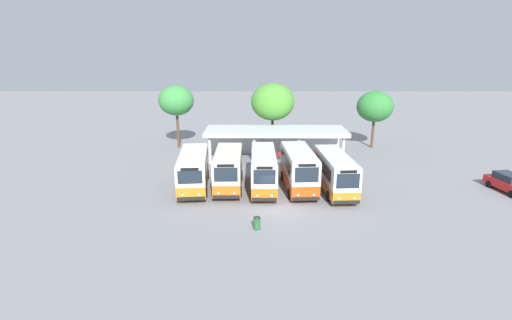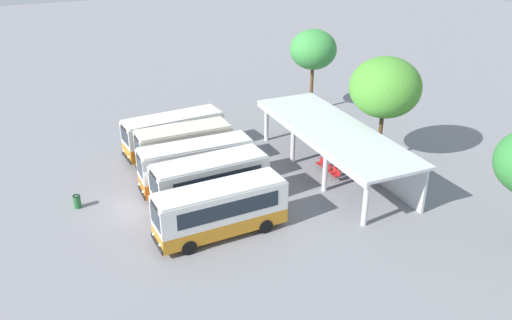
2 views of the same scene
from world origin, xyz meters
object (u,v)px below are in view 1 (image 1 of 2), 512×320
object	(u,v)px
parked_car_flank	(509,183)
waiting_chair_middle_seat	(280,155)
waiting_chair_end_by_column	(270,155)
city_bus_middle_cream	(263,169)
litter_bin_apron	(257,223)
waiting_chair_fifth_seat	(289,155)
waiting_chair_second_from_end	(275,155)
city_bus_fifth_blue	(335,171)
city_bus_fourth_amber	(299,168)
city_bus_nearest_orange	(194,169)
city_bus_second_in_row	(228,168)
waiting_chair_fourth_seat	(284,155)

from	to	relation	value
parked_car_flank	waiting_chair_middle_seat	size ratio (longest dim) A/B	5.06
parked_car_flank	waiting_chair_end_by_column	bearing A→B (deg)	153.77
city_bus_middle_cream	litter_bin_apron	xyz separation A→B (m)	(-0.54, -8.06, -1.40)
city_bus_middle_cream	waiting_chair_fifth_seat	bearing A→B (deg)	72.03
city_bus_middle_cream	waiting_chair_second_from_end	bearing A→B (deg)	81.64
waiting_chair_second_from_end	waiting_chair_fifth_seat	bearing A→B (deg)	0.71
city_bus_middle_cream	city_bus_fifth_blue	size ratio (longest dim) A/B	0.98
city_bus_fourth_amber	city_bus_fifth_blue	world-z (taller)	city_bus_fourth_amber
waiting_chair_end_by_column	city_bus_fourth_amber	bearing A→B (deg)	-76.50
litter_bin_apron	waiting_chair_middle_seat	bearing A→B (deg)	81.87
city_bus_middle_cream	city_bus_fifth_blue	world-z (taller)	city_bus_middle_cream
city_bus_nearest_orange	city_bus_second_in_row	world-z (taller)	city_bus_second_in_row
waiting_chair_fifth_seat	litter_bin_apron	xyz separation A→B (m)	(-3.62, -17.55, -0.07)
city_bus_fifth_blue	waiting_chair_end_by_column	world-z (taller)	city_bus_fifth_blue
city_bus_fifth_blue	waiting_chair_fifth_seat	size ratio (longest dim) A/B	9.41
waiting_chair_middle_seat	waiting_chair_fifth_seat	size ratio (longest dim) A/B	1.00
city_bus_fourth_amber	waiting_chair_middle_seat	bearing A→B (deg)	96.91
city_bus_second_in_row	waiting_chair_middle_seat	world-z (taller)	city_bus_second_in_row
city_bus_fourth_amber	waiting_chair_fourth_seat	distance (m)	9.71
waiting_chair_fifth_seat	waiting_chair_middle_seat	bearing A→B (deg)	-175.20
waiting_chair_middle_seat	waiting_chair_fifth_seat	xyz separation A→B (m)	(1.12, 0.09, 0.00)
waiting_chair_second_from_end	city_bus_second_in_row	bearing A→B (deg)	-115.50
city_bus_fifth_blue	parked_car_flank	bearing A→B (deg)	-0.76
city_bus_nearest_orange	waiting_chair_end_by_column	size ratio (longest dim) A/B	9.37
waiting_chair_fourth_seat	waiting_chair_fifth_seat	distance (m)	0.56
city_bus_fifth_blue	litter_bin_apron	world-z (taller)	city_bus_fifth_blue
waiting_chair_fourth_seat	litter_bin_apron	size ratio (longest dim) A/B	0.96
city_bus_second_in_row	waiting_chair_middle_seat	size ratio (longest dim) A/B	8.21
city_bus_fourth_amber	city_bus_second_in_row	bearing A→B (deg)	178.98
city_bus_fourth_amber	litter_bin_apron	size ratio (longest dim) A/B	8.46
city_bus_fourth_amber	waiting_chair_fifth_seat	distance (m)	9.65
city_bus_middle_cream	waiting_chair_end_by_column	distance (m)	9.53
city_bus_second_in_row	city_bus_fifth_blue	world-z (taller)	city_bus_second_in_row
city_bus_middle_cream	city_bus_fourth_amber	xyz separation A→B (m)	(3.10, -0.06, 0.08)
waiting_chair_second_from_end	city_bus_middle_cream	bearing A→B (deg)	-98.36
parked_car_flank	waiting_chair_end_by_column	size ratio (longest dim) A/B	5.06
waiting_chair_middle_seat	waiting_chair_end_by_column	bearing A→B (deg)	179.73
city_bus_middle_cream	waiting_chair_middle_seat	distance (m)	9.69
city_bus_fourth_amber	waiting_chair_end_by_column	distance (m)	9.83
city_bus_second_in_row	waiting_chair_fourth_seat	size ratio (longest dim) A/B	8.21
city_bus_fifth_blue	waiting_chair_second_from_end	world-z (taller)	city_bus_fifth_blue
city_bus_nearest_orange	city_bus_middle_cream	bearing A→B (deg)	-0.94
city_bus_fifth_blue	waiting_chair_end_by_column	distance (m)	11.34
waiting_chair_fourth_seat	city_bus_nearest_orange	bearing A→B (deg)	-132.77
city_bus_second_in_row	city_bus_fourth_amber	size ratio (longest dim) A/B	0.93
parked_car_flank	waiting_chair_fourth_seat	distance (m)	21.43
city_bus_second_in_row	waiting_chair_fifth_seat	bearing A→B (deg)	56.79
city_bus_nearest_orange	waiting_chair_fourth_seat	xyz separation A→B (m)	(8.71, 9.42, -1.26)
city_bus_second_in_row	city_bus_fourth_amber	xyz separation A→B (m)	(6.20, -0.11, 0.07)
waiting_chair_end_by_column	waiting_chair_fifth_seat	distance (m)	2.25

